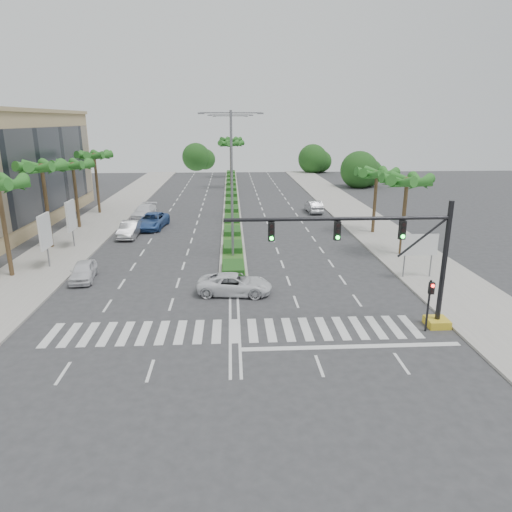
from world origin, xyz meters
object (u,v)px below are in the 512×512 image
Objects in this scene: car_parked_c at (152,221)px; car_parked_d at (144,211)px; car_parked_a at (83,271)px; car_right at (314,206)px; car_parked_b at (130,229)px; car_crossing at (235,284)px.

car_parked_d is (-1.78, 5.53, -0.04)m from car_parked_c.
car_right is (21.30, 24.28, 0.07)m from car_parked_a.
car_parked_a is at bearing -91.17° from car_parked_c.
car_parked_b is (0.70, 12.80, 0.10)m from car_parked_a.
car_parked_d is at bearing 114.53° from car_parked_c.
car_parked_d is at bearing 28.81° from car_crossing.
car_parked_b is 0.95× the size of car_crossing.
car_parked_a is 16.69m from car_parked_c.
car_crossing is (8.73, -19.93, -0.12)m from car_parked_c.
car_right is at bearing -13.99° from car_crossing.
car_parked_b is 23.58m from car_right.
car_parked_a is 0.80× the size of car_crossing.
car_parked_c is 1.28× the size of car_right.
car_parked_b is 0.81× the size of car_parked_c.
car_parked_a is 11.53m from car_crossing.
car_parked_a is at bearing -86.10° from car_parked_d.
car_parked_d is 1.07× the size of car_crossing.
car_right is at bearing 30.49° from car_parked_b.
car_crossing is (10.32, -16.19, -0.09)m from car_parked_b.
car_parked_a is 0.84× the size of car_parked_b.
car_parked_d is 1.16× the size of car_right.
car_parked_b reaches higher than car_right.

